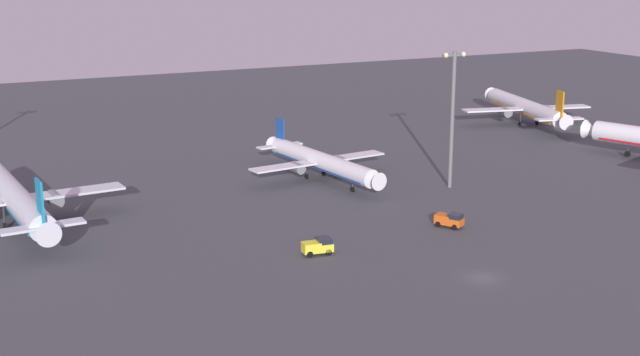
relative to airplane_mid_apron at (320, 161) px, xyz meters
name	(u,v)px	position (x,y,z in m)	size (l,w,h in m)	color
ground_plane	(482,278)	(-3.31, -53.46, -3.43)	(416.00, 416.00, 0.00)	#424449
airplane_mid_apron	(320,161)	(0.00, 0.00, 0.00)	(27.58, 35.34, 9.06)	white
airplane_taxiway_distant	(16,198)	(-53.23, -3.84, 0.66)	(32.84, 42.15, 10.81)	silver
airplane_near_gate	(526,108)	(68.48, 26.18, 0.58)	(32.00, 40.80, 10.59)	white
cargo_loader	(318,246)	(-18.17, -36.35, -2.25)	(4.34, 2.45, 2.25)	yellow
maintenance_van	(450,220)	(4.92, -34.19, -2.25)	(3.80, 4.56, 2.25)	#D85919
apron_light_west	(453,110)	(18.17, -14.92, 10.34)	(4.80, 0.90, 23.91)	slate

